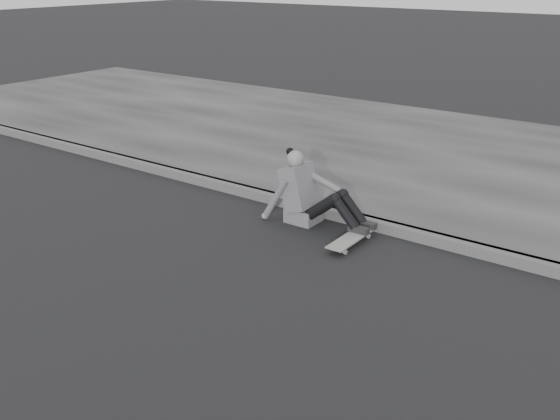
{
  "coord_description": "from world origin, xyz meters",
  "views": [
    {
      "loc": [
        2.65,
        -3.51,
        2.87
      ],
      "look_at": [
        -0.89,
        1.39,
        0.5
      ],
      "focal_mm": 40.0,
      "sensor_mm": 36.0,
      "label": 1
    }
  ],
  "objects": [
    {
      "name": "seated_woman",
      "position": [
        -1.12,
        2.28,
        0.36
      ],
      "size": [
        1.38,
        0.46,
        0.88
      ],
      "color": "#5A5A5D",
      "rests_on": "ground"
    },
    {
      "name": "ground",
      "position": [
        0.0,
        0.0,
        0.0
      ],
      "size": [
        80.0,
        80.0,
        0.0
      ],
      "primitive_type": "plane",
      "color": "black",
      "rests_on": "ground"
    },
    {
      "name": "skateboard",
      "position": [
        -0.39,
        2.04,
        0.07
      ],
      "size": [
        0.2,
        0.78,
        0.09
      ],
      "color": "gray",
      "rests_on": "ground"
    },
    {
      "name": "sidewalk",
      "position": [
        0.0,
        5.6,
        0.06
      ],
      "size": [
        24.0,
        6.0,
        0.12
      ],
      "primitive_type": "cube",
      "color": "#393939",
      "rests_on": "ground"
    },
    {
      "name": "curb",
      "position": [
        0.0,
        2.58,
        0.06
      ],
      "size": [
        24.0,
        0.16,
        0.12
      ],
      "primitive_type": "cube",
      "color": "#4F4F4F",
      "rests_on": "ground"
    }
  ]
}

